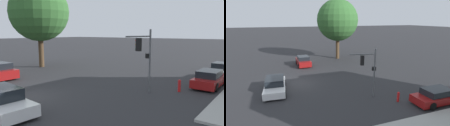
{
  "view_description": "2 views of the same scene",
  "coord_description": "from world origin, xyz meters",
  "views": [
    {
      "loc": [
        13.18,
        -7.68,
        4.37
      ],
      "look_at": [
        2.86,
        5.78,
        1.99
      ],
      "focal_mm": 35.0,
      "sensor_mm": 36.0,
      "label": 1
    },
    {
      "loc": [
        19.09,
        -1.98,
        7.15
      ],
      "look_at": [
        0.19,
        4.89,
        2.05
      ],
      "focal_mm": 28.0,
      "sensor_mm": 36.0,
      "label": 2
    }
  ],
  "objects": [
    {
      "name": "ground_plane",
      "position": [
        0.0,
        0.0,
        0.0
      ],
      "size": [
        300.0,
        300.0,
        0.0
      ],
      "primitive_type": "plane",
      "color": "#28282B"
    },
    {
      "name": "parked_car_0",
      "position": [
        8.91,
        10.91,
        0.65
      ],
      "size": [
        1.88,
        4.64,
        1.36
      ],
      "rotation": [
        0.0,
        0.0,
        1.56
      ],
      "color": "maroon",
      "rests_on": "ground_plane"
    },
    {
      "name": "traffic_signal",
      "position": [
        5.65,
        5.82,
        3.04
      ],
      "size": [
        0.67,
        2.55,
        4.6
      ],
      "rotation": [
        0.0,
        0.0,
        2.91
      ],
      "color": "#515456",
      "rests_on": "ground_plane"
    },
    {
      "name": "parked_car_1",
      "position": [
        8.95,
        15.94,
        0.66
      ],
      "size": [
        2.15,
        3.87,
        1.41
      ],
      "rotation": [
        0.0,
        0.0,
        1.54
      ],
      "color": "silver",
      "rests_on": "ground_plane"
    },
    {
      "name": "street_tree",
      "position": [
        -10.82,
        8.8,
        6.89
      ],
      "size": [
        7.28,
        7.28,
        10.55
      ],
      "color": "#4C3823",
      "rests_on": "ground_plane"
    },
    {
      "name": "crossing_car_1",
      "position": [
        1.44,
        -2.31,
        0.67
      ],
      "size": [
        4.81,
        2.25,
        1.43
      ],
      "rotation": [
        0.0,
        0.0,
        -0.06
      ],
      "color": "silver",
      "rests_on": "ground_plane"
    },
    {
      "name": "fire_hydrant",
      "position": [
        7.54,
        7.89,
        0.49
      ],
      "size": [
        0.22,
        0.22,
        0.92
      ],
      "color": "red",
      "rests_on": "ground_plane"
    }
  ]
}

